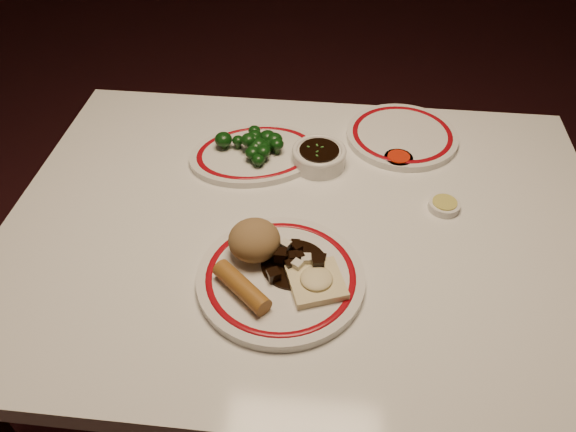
# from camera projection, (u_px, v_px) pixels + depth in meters

# --- Properties ---
(ground) EXTENTS (7.00, 7.00, 0.00)m
(ground) POSITION_uv_depth(u_px,v_px,m) (300.00, 408.00, 1.63)
(ground) COLOR black
(ground) RESTS_ON ground
(dining_table) EXTENTS (1.20, 0.90, 0.75)m
(dining_table) POSITION_uv_depth(u_px,v_px,m) (304.00, 253.00, 1.18)
(dining_table) COLOR white
(dining_table) RESTS_ON ground
(main_plate) EXTENTS (0.33, 0.33, 0.02)m
(main_plate) POSITION_uv_depth(u_px,v_px,m) (281.00, 278.00, 1.00)
(main_plate) COLOR white
(main_plate) RESTS_ON dining_table
(rice_mound) EXTENTS (0.10, 0.10, 0.07)m
(rice_mound) POSITION_uv_depth(u_px,v_px,m) (254.00, 240.00, 1.01)
(rice_mound) COLOR olive
(rice_mound) RESTS_ON main_plate
(spring_roll) EXTENTS (0.11, 0.11, 0.03)m
(spring_roll) POSITION_uv_depth(u_px,v_px,m) (242.00, 287.00, 0.95)
(spring_roll) COLOR #9E6627
(spring_roll) RESTS_ON main_plate
(fried_wonton) EXTENTS (0.12, 0.12, 0.03)m
(fried_wonton) POSITION_uv_depth(u_px,v_px,m) (316.00, 281.00, 0.97)
(fried_wonton) COLOR beige
(fried_wonton) RESTS_ON main_plate
(stirfry_heap) EXTENTS (0.12, 0.12, 0.03)m
(stirfry_heap) POSITION_uv_depth(u_px,v_px,m) (294.00, 261.00, 1.00)
(stirfry_heap) COLOR black
(stirfry_heap) RESTS_ON main_plate
(broccoli_plate) EXTENTS (0.36, 0.33, 0.02)m
(broccoli_plate) POSITION_uv_depth(u_px,v_px,m) (256.00, 154.00, 1.27)
(broccoli_plate) COLOR white
(broccoli_plate) RESTS_ON dining_table
(broccoli_pile) EXTENTS (0.16, 0.13, 0.05)m
(broccoli_pile) POSITION_uv_depth(u_px,v_px,m) (255.00, 143.00, 1.25)
(broccoli_pile) COLOR #23471C
(broccoli_pile) RESTS_ON broccoli_plate
(soy_bowl) EXTENTS (0.12, 0.12, 0.04)m
(soy_bowl) POSITION_uv_depth(u_px,v_px,m) (319.00, 157.00, 1.24)
(soy_bowl) COLOR white
(soy_bowl) RESTS_ON dining_table
(sweet_sour_dish) EXTENTS (0.06, 0.06, 0.02)m
(sweet_sour_dish) POSITION_uv_depth(u_px,v_px,m) (398.00, 160.00, 1.26)
(sweet_sour_dish) COLOR white
(sweet_sour_dish) RESTS_ON dining_table
(mustard_dish) EXTENTS (0.06, 0.06, 0.02)m
(mustard_dish) POSITION_uv_depth(u_px,v_px,m) (444.00, 205.00, 1.14)
(mustard_dish) COLOR white
(mustard_dish) RESTS_ON dining_table
(far_plate) EXTENTS (0.29, 0.29, 0.02)m
(far_plate) POSITION_uv_depth(u_px,v_px,m) (402.00, 136.00, 1.32)
(far_plate) COLOR white
(far_plate) RESTS_ON dining_table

